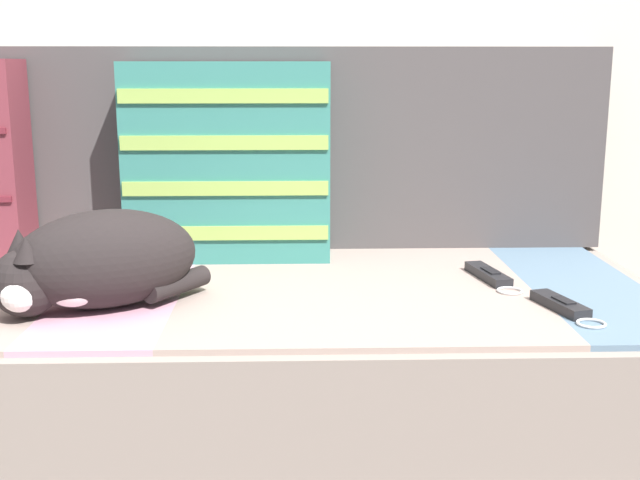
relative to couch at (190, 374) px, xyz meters
The scene contains 6 objects.
couch is the anchor object (origin of this frame).
sofa_backrest 0.55m from the couch, 90.00° to the left, with size 1.85×0.14×0.46m.
throw_pillow_striped 0.46m from the couch, 71.30° to the left, with size 0.44×0.14×0.43m.
sleeping_cat 0.35m from the couch, 128.90° to the right, with size 0.38×0.32×0.17m.
game_remote_near 0.63m from the couch, ahead, with size 0.08×0.20×0.02m.
game_remote_far 0.74m from the couch, 16.96° to the right, with size 0.09×0.19×0.02m.
Camera 1 is at (0.22, -1.40, 0.80)m, focal length 45.00 mm.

